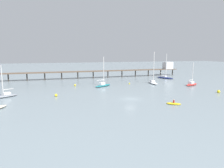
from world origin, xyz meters
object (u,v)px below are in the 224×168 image
(sailboat_teal, at_px, (103,85))
(sailboat_red, at_px, (192,84))
(dinghy_yellow, at_px, (174,103))
(mooring_buoy_outer, at_px, (56,95))
(sailboat_gray, at_px, (5,95))
(pier, at_px, (120,69))
(sailboat_white, at_px, (153,82))
(mooring_buoy_mid, at_px, (219,91))
(mooring_buoy_inner, at_px, (75,85))
(mooring_buoy_near, at_px, (129,84))
(sailboat_navy, at_px, (165,77))

(sailboat_teal, height_order, sailboat_red, sailboat_teal)
(dinghy_yellow, distance_m, mooring_buoy_outer, 29.39)
(sailboat_teal, relative_size, sailboat_gray, 1.22)
(sailboat_teal, distance_m, mooring_buoy_outer, 19.66)
(sailboat_teal, bearing_deg, pier, 58.49)
(sailboat_white, height_order, sailboat_red, sailboat_white)
(sailboat_teal, bearing_deg, sailboat_gray, -162.34)
(pier, bearing_deg, mooring_buoy_mid, -72.47)
(sailboat_gray, distance_m, dinghy_yellow, 41.60)
(sailboat_gray, relative_size, mooring_buoy_inner, 12.69)
(sailboat_teal, xyz_separation_m, sailboat_white, (19.37, 0.71, 0.03))
(dinghy_yellow, bearing_deg, sailboat_gray, 152.85)
(sailboat_teal, height_order, mooring_buoy_mid, sailboat_teal)
(sailboat_gray, distance_m, mooring_buoy_mid, 57.97)
(sailboat_red, bearing_deg, sailboat_teal, 166.66)
(mooring_buoy_outer, height_order, mooring_buoy_mid, mooring_buoy_mid)
(sailboat_teal, xyz_separation_m, sailboat_red, (30.17, -7.15, -0.03))
(mooring_buoy_outer, xyz_separation_m, mooring_buoy_near, (26.27, 13.87, -0.10))
(sailboat_teal, relative_size, sailboat_navy, 0.91)
(sailboat_red, xyz_separation_m, mooring_buoy_mid, (-1.60, -13.48, -0.18))
(dinghy_yellow, bearing_deg, mooring_buoy_near, 86.69)
(sailboat_gray, bearing_deg, mooring_buoy_inner, 33.43)
(dinghy_yellow, bearing_deg, sailboat_red, 44.25)
(sailboat_gray, bearing_deg, pier, 37.42)
(sailboat_white, relative_size, sailboat_red, 1.43)
(sailboat_red, relative_size, mooring_buoy_inner, 12.70)
(sailboat_gray, xyz_separation_m, mooring_buoy_mid, (56.79, -11.66, -0.13))
(sailboat_red, bearing_deg, sailboat_gray, -178.21)
(dinghy_yellow, relative_size, mooring_buoy_mid, 3.92)
(sailboat_navy, bearing_deg, sailboat_teal, -157.72)
(sailboat_teal, bearing_deg, mooring_buoy_near, 11.17)
(dinghy_yellow, relative_size, mooring_buoy_outer, 4.70)
(sailboat_navy, xyz_separation_m, sailboat_gray, (-60.35, -22.15, -0.05))
(mooring_buoy_mid, relative_size, mooring_buoy_inner, 1.33)
(sailboat_gray, relative_size, dinghy_yellow, 2.43)
(sailboat_navy, relative_size, sailboat_gray, 1.34)
(dinghy_yellow, relative_size, mooring_buoy_near, 6.55)
(sailboat_teal, bearing_deg, sailboat_navy, 22.28)
(pier, distance_m, mooring_buoy_outer, 46.81)
(sailboat_gray, xyz_separation_m, mooring_buoy_near, (38.76, 11.07, -0.30))
(sailboat_red, bearing_deg, mooring_buoy_near, 154.80)
(sailboat_red, bearing_deg, mooring_buoy_outer, -174.23)
(dinghy_yellow, bearing_deg, sailboat_white, 69.78)
(sailboat_white, distance_m, mooring_buoy_inner, 28.42)
(dinghy_yellow, bearing_deg, sailboat_navy, 60.44)
(dinghy_yellow, xyz_separation_m, mooring_buoy_outer, (-24.53, 16.18, 0.16))
(sailboat_white, height_order, sailboat_gray, sailboat_white)
(pier, height_order, sailboat_white, sailboat_white)
(sailboat_white, xyz_separation_m, sailboat_gray, (-47.58, -9.69, -0.12))
(pier, bearing_deg, sailboat_teal, -121.51)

